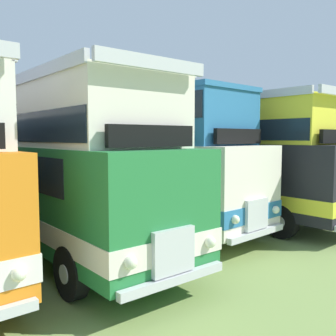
% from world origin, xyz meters
% --- Properties ---
extents(ground_plane, '(200.00, 200.00, 0.00)m').
position_xyz_m(ground_plane, '(0.00, 0.00, 0.00)').
color(ground_plane, '#7A934C').
extents(bus_third_in_row, '(2.66, 11.18, 4.52)m').
position_xyz_m(bus_third_in_row, '(-0.00, -0.15, 2.36)').
color(bus_third_in_row, '#237538').
rests_on(bus_third_in_row, ground).
extents(bus_fourth_in_row, '(3.11, 10.07, 4.49)m').
position_xyz_m(bus_fourth_in_row, '(3.39, 0.27, 2.47)').
color(bus_fourth_in_row, silver).
rests_on(bus_fourth_in_row, ground).
extents(bus_fifth_in_row, '(2.69, 11.12, 4.52)m').
position_xyz_m(bus_fifth_in_row, '(6.80, -0.23, 2.36)').
color(bus_fifth_in_row, black).
rests_on(bus_fifth_in_row, ground).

